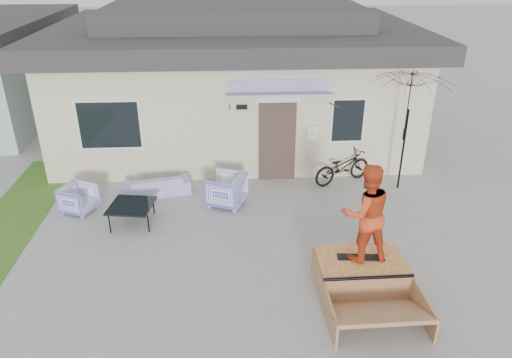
{
  "coord_description": "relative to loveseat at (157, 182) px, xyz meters",
  "views": [
    {
      "loc": [
        -0.21,
        -7.07,
        5.62
      ],
      "look_at": [
        0.3,
        1.8,
        1.3
      ],
      "focal_mm": 33.78,
      "sensor_mm": 36.0,
      "label": 1
    }
  ],
  "objects": [
    {
      "name": "ground",
      "position": [
        2.07,
        -3.79,
        -0.32
      ],
      "size": [
        90.0,
        90.0,
        0.0
      ],
      "primitive_type": "plane",
      "color": "gray",
      "rests_on": "ground"
    },
    {
      "name": "grass_strip",
      "position": [
        -3.13,
        -1.79,
        -0.32
      ],
      "size": [
        1.4,
        8.0,
        0.01
      ],
      "primitive_type": "cube",
      "color": "#34621F",
      "rests_on": "ground"
    },
    {
      "name": "house",
      "position": [
        2.07,
        4.2,
        1.62
      ],
      "size": [
        10.8,
        8.49,
        4.1
      ],
      "color": "beige",
      "rests_on": "ground"
    },
    {
      "name": "loveseat",
      "position": [
        0.0,
        0.0,
        0.0
      ],
      "size": [
        1.71,
        0.82,
        0.64
      ],
      "primitive_type": "imported",
      "rotation": [
        0.0,
        0.0,
        3.35
      ],
      "color": "#4745BD",
      "rests_on": "ground"
    },
    {
      "name": "armchair_left",
      "position": [
        -1.7,
        -0.79,
        0.03
      ],
      "size": [
        0.86,
        0.88,
        0.71
      ],
      "primitive_type": "imported",
      "rotation": [
        0.0,
        0.0,
        1.19
      ],
      "color": "#4745BD",
      "rests_on": "ground"
    },
    {
      "name": "armchair_right",
      "position": [
        1.73,
        -0.65,
        0.1
      ],
      "size": [
        1.02,
        1.05,
        0.85
      ],
      "primitive_type": "imported",
      "rotation": [
        0.0,
        0.0,
        -1.96
      ],
      "color": "#4745BD",
      "rests_on": "ground"
    },
    {
      "name": "coffee_table",
      "position": [
        -0.37,
        -1.4,
        -0.09
      ],
      "size": [
        1.05,
        1.05,
        0.46
      ],
      "primitive_type": "cube",
      "rotation": [
        0.0,
        0.0,
        -0.15
      ],
      "color": "black",
      "rests_on": "ground"
    },
    {
      "name": "bicycle",
      "position": [
        4.76,
        0.37,
        0.21
      ],
      "size": [
        1.77,
        1.21,
        1.07
      ],
      "primitive_type": "imported",
      "rotation": [
        0.0,
        0.0,
        1.99
      ],
      "color": "black",
      "rests_on": "ground"
    },
    {
      "name": "patio_umbrella",
      "position": [
        6.14,
        -0.03,
        1.43
      ],
      "size": [
        2.21,
        2.09,
        2.2
      ],
      "color": "black",
      "rests_on": "ground"
    },
    {
      "name": "skate_ramp",
      "position": [
        4.17,
        -3.83,
        -0.06
      ],
      "size": [
        1.61,
        2.12,
        0.52
      ],
      "primitive_type": null,
      "rotation": [
        0.0,
        0.0,
        0.02
      ],
      "color": "#9C6D48",
      "rests_on": "ground"
    },
    {
      "name": "skateboard",
      "position": [
        4.17,
        -3.78,
        0.23
      ],
      "size": [
        0.86,
        0.29,
        0.05
      ],
      "primitive_type": "cube",
      "rotation": [
        0.0,
        0.0,
        -0.09
      ],
      "color": "black",
      "rests_on": "skate_ramp"
    },
    {
      "name": "skater",
      "position": [
        4.17,
        -3.78,
        1.17
      ],
      "size": [
        0.98,
        0.8,
        1.83
      ],
      "primitive_type": "imported",
      "rotation": [
        0.0,
        0.0,
        3.27
      ],
      "color": "#D0431E",
      "rests_on": "skateboard"
    }
  ]
}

